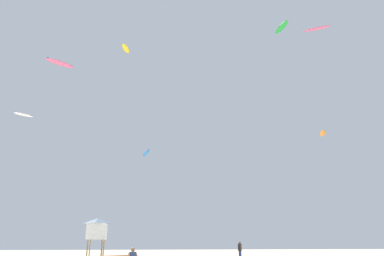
# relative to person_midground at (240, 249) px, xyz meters

# --- Properties ---
(person_midground) EXTENTS (0.39, 0.54, 1.73)m
(person_midground) POSITION_rel_person_midground_xyz_m (0.00, 0.00, 0.00)
(person_midground) COLOR navy
(person_midground) RESTS_ON ground
(lifeguard_tower) EXTENTS (2.30, 2.30, 4.15)m
(lifeguard_tower) POSITION_rel_person_midground_xyz_m (-14.67, 5.49, 2.05)
(lifeguard_tower) COLOR #8C704C
(lifeguard_tower) RESTS_ON ground
(kite_aloft_0) EXTENTS (1.20, 2.46, 0.35)m
(kite_aloft_0) POSITION_rel_person_midground_xyz_m (-12.84, 5.81, 24.77)
(kite_aloft_0) COLOR yellow
(kite_aloft_1) EXTENTS (1.22, 2.83, 0.70)m
(kite_aloft_1) POSITION_rel_person_midground_xyz_m (-9.58, 3.58, 10.28)
(kite_aloft_1) COLOR blue
(kite_aloft_2) EXTENTS (2.02, 2.76, 0.59)m
(kite_aloft_2) POSITION_rel_person_midground_xyz_m (13.71, 7.37, 14.47)
(kite_aloft_2) COLOR orange
(kite_aloft_3) EXTENTS (1.24, 3.02, 0.38)m
(kite_aloft_3) POSITION_rel_person_midground_xyz_m (6.06, -0.43, 25.21)
(kite_aloft_3) COLOR green
(kite_aloft_4) EXTENTS (2.45, 2.00, 0.29)m
(kite_aloft_4) POSITION_rel_person_midground_xyz_m (-26.22, 10.73, 16.80)
(kite_aloft_4) COLOR white
(kite_aloft_5) EXTENTS (3.69, 3.17, 0.47)m
(kite_aloft_5) POSITION_rel_person_midground_xyz_m (-21.76, 8.55, 23.61)
(kite_aloft_5) COLOR #E5598C
(kite_aloft_6) EXTENTS (3.35, 2.46, 0.63)m
(kite_aloft_6) POSITION_rel_person_midground_xyz_m (11.26, 1.00, 26.33)
(kite_aloft_6) COLOR #E5598C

